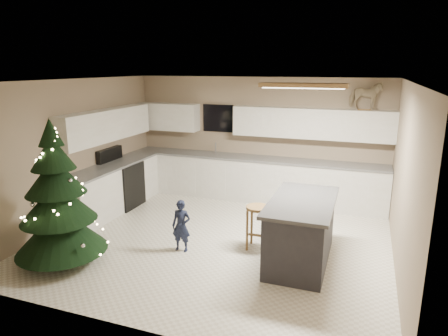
{
  "coord_description": "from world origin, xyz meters",
  "views": [
    {
      "loc": [
        2.21,
        -5.77,
        2.81
      ],
      "look_at": [
        0.0,
        0.35,
        1.15
      ],
      "focal_mm": 32.0,
      "sensor_mm": 36.0,
      "label": 1
    }
  ],
  "objects_px": {
    "island": "(301,231)",
    "christmas_tree": "(58,206)",
    "toddler": "(181,226)",
    "rocking_horse": "(366,96)",
    "bar_stool": "(258,217)"
  },
  "relations": [
    {
      "from": "bar_stool",
      "to": "christmas_tree",
      "type": "xyz_separation_m",
      "value": [
        -2.57,
        -1.43,
        0.35
      ]
    },
    {
      "from": "island",
      "to": "bar_stool",
      "type": "relative_size",
      "value": 2.42
    },
    {
      "from": "island",
      "to": "bar_stool",
      "type": "bearing_deg",
      "value": 164.57
    },
    {
      "from": "island",
      "to": "christmas_tree",
      "type": "height_order",
      "value": "christmas_tree"
    },
    {
      "from": "bar_stool",
      "to": "toddler",
      "type": "relative_size",
      "value": 0.85
    },
    {
      "from": "christmas_tree",
      "to": "toddler",
      "type": "distance_m",
      "value": 1.81
    },
    {
      "from": "toddler",
      "to": "rocking_horse",
      "type": "height_order",
      "value": "rocking_horse"
    },
    {
      "from": "bar_stool",
      "to": "christmas_tree",
      "type": "height_order",
      "value": "christmas_tree"
    },
    {
      "from": "toddler",
      "to": "rocking_horse",
      "type": "relative_size",
      "value": 1.32
    },
    {
      "from": "christmas_tree",
      "to": "rocking_horse",
      "type": "xyz_separation_m",
      "value": [
        3.99,
        3.84,
        1.4
      ]
    },
    {
      "from": "toddler",
      "to": "bar_stool",
      "type": "bearing_deg",
      "value": 19.92
    },
    {
      "from": "christmas_tree",
      "to": "toddler",
      "type": "xyz_separation_m",
      "value": [
        1.48,
        0.94,
        -0.47
      ]
    },
    {
      "from": "island",
      "to": "christmas_tree",
      "type": "xyz_separation_m",
      "value": [
        -3.28,
        -1.23,
        0.4
      ]
    },
    {
      "from": "rocking_horse",
      "to": "toddler",
      "type": "bearing_deg",
      "value": 142.32
    },
    {
      "from": "christmas_tree",
      "to": "rocking_horse",
      "type": "relative_size",
      "value": 3.43
    }
  ]
}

